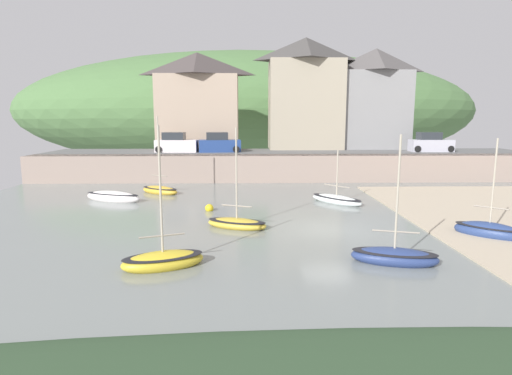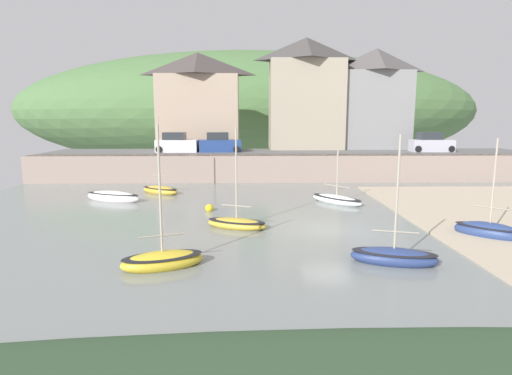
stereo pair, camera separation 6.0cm
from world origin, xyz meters
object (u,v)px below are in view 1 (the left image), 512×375
Objects in this scene: mooring_buoy at (209,208)px; parked_car_end_of_row at (431,144)px; waterfront_building_right at (375,98)px; sailboat_nearest_shore at (163,260)px; sailboat_far_left at (160,190)px; waterfront_building_centre at (305,93)px; sailboat_white_hull at (237,223)px; waterfront_building_left at (198,100)px; parked_car_by_wall at (219,144)px; parked_car_near_slipway at (176,144)px; rowboat_small_beached at (113,197)px; fishing_boat_green at (336,199)px; motorboat_with_cabin at (394,256)px; sailboat_tall_mast at (489,231)px.

parked_car_end_of_row is at bearing 37.86° from mooring_buoy.
sailboat_nearest_shore is at bearing -119.21° from waterfront_building_right.
waterfront_building_right is at bearing 67.58° from sailboat_far_left.
waterfront_building_centre is 21.05m from sailboat_far_left.
sailboat_far_left is at bearing -157.59° from parked_car_end_of_row.
waterfront_building_left is at bearing 122.53° from sailboat_white_hull.
waterfront_building_centre reaches higher than waterfront_building_right.
sailboat_white_hull reaches higher than parked_car_by_wall.
sailboat_far_left is (-3.46, 16.36, -0.01)m from sailboat_nearest_shore.
parked_car_near_slipway is 0.98× the size of parked_car_by_wall.
sailboat_nearest_shore is 10.11m from mooring_buoy.
sailboat_far_left is 7.65m from mooring_buoy.
waterfront_building_centre is at bearing 67.96° from rowboat_small_beached.
sailboat_white_hull reaches higher than fishing_boat_green.
fishing_boat_green is at bearing -43.52° from parked_car_near_slipway.
mooring_buoy is at bearing 135.51° from sailboat_white_hull.
parked_car_near_slipway is (2.38, 12.86, 2.92)m from rowboat_small_beached.
sailboat_white_hull is 1.02× the size of motorboat_with_cabin.
motorboat_with_cabin is 0.88× the size of sailboat_far_left.
waterfront_building_left reaches higher than sailboat_nearest_shore.
waterfront_building_left reaches higher than sailboat_white_hull.
parked_car_end_of_row is (12.09, -4.50, -5.18)m from waterfront_building_centre.
sailboat_far_left reaches higher than sailboat_tall_mast.
parked_car_end_of_row is at bearing 68.60° from sailboat_white_hull.
sailboat_tall_mast is 23.57m from parked_car_end_of_row.
fishing_boat_green reaches higher than rowboat_small_beached.
waterfront_building_right is at bearing 40.22° from sailboat_nearest_shore.
parked_car_near_slipway is 1.01× the size of parked_car_end_of_row.
parked_car_by_wall is 16.45m from mooring_buoy.
parked_car_end_of_row is at bearing 98.20° from fishing_boat_green.
parked_car_by_wall is (-2.23, 20.28, 2.97)m from sailboat_white_hull.
waterfront_building_left is 2.35× the size of rowboat_small_beached.
rowboat_small_beached is 4.01m from sailboat_far_left.
sailboat_tall_mast is at bearing -94.59° from waterfront_building_right.
waterfront_building_left reaches higher than rowboat_small_beached.
rowboat_small_beached is 1.04× the size of parked_car_near_slipway.
waterfront_building_centre is at bearing 104.86° from motorboat_with_cabin.
waterfront_building_left is 2.47× the size of parked_car_end_of_row.
waterfront_building_centre is (11.63, 0.00, 0.79)m from waterfront_building_left.
sailboat_white_hull is 9.28m from fishing_boat_green.
waterfront_building_centre reaches higher than parked_car_by_wall.
parked_car_near_slipway is at bearing 129.39° from sailboat_white_hull.
rowboat_small_beached is 14.76m from parked_car_by_wall.
motorboat_with_cabin is (-0.45, -30.44, -8.11)m from waterfront_building_centre.
sailboat_nearest_shore reaches higher than fishing_boat_green.
rowboat_small_beached is at bearing -133.68° from fishing_boat_green.
sailboat_white_hull is at bearing -26.61° from sailboat_far_left.
parked_car_near_slipway is 7.87× the size of mooring_buoy.
sailboat_nearest_shore is 1.37× the size of parked_car_end_of_row.
waterfront_building_centre reaches higher than waterfront_building_left.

